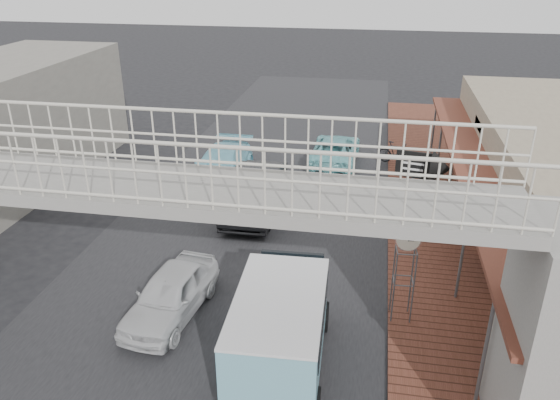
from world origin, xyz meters
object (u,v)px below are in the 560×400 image
at_px(motorcycle_near, 431,211).
at_px(motorcycle_far, 396,153).
at_px(white_hatchback, 171,294).
at_px(arrow_sign, 438,169).
at_px(angkot_curb, 335,149).
at_px(angkot_far, 221,166).
at_px(dark_sedan, 256,192).
at_px(street_clock, 407,243).
at_px(angkot_van, 280,321).

bearing_deg(motorcycle_near, motorcycle_far, 33.26).
distance_m(white_hatchback, arrow_sign, 9.40).
xyz_separation_m(white_hatchback, angkot_curb, (3.35, 12.67, -0.03)).
height_order(angkot_curb, angkot_far, angkot_far).
relative_size(white_hatchback, angkot_far, 0.77).
distance_m(white_hatchback, dark_sedan, 6.83).
bearing_deg(arrow_sign, motorcycle_far, 110.60).
bearing_deg(street_clock, white_hatchback, -175.85).
xyz_separation_m(dark_sedan, arrow_sign, (6.39, -1.10, 1.80)).
height_order(angkot_van, motorcycle_near, angkot_van).
bearing_deg(dark_sedan, white_hatchback, -98.04).
distance_m(angkot_van, motorcycle_far, 14.50).
height_order(angkot_curb, street_clock, street_clock).
height_order(angkot_curb, motorcycle_near, angkot_curb).
distance_m(dark_sedan, angkot_curb, 6.41).
bearing_deg(dark_sedan, angkot_far, 127.64).
xyz_separation_m(angkot_curb, angkot_far, (-4.61, -3.26, 0.09)).
relative_size(white_hatchback, dark_sedan, 0.77).
height_order(white_hatchback, angkot_curb, white_hatchback).
bearing_deg(street_clock, motorcycle_near, 74.59).
relative_size(angkot_van, motorcycle_near, 2.39).
relative_size(angkot_van, street_clock, 1.66).
distance_m(angkot_curb, arrow_sign, 8.25).
bearing_deg(street_clock, dark_sedan, 128.03).
relative_size(angkot_curb, street_clock, 1.63).
height_order(white_hatchback, angkot_van, angkot_van).
bearing_deg(motorcycle_near, dark_sedan, 111.09).
bearing_deg(arrow_sign, dark_sedan, -178.15).
distance_m(white_hatchback, angkot_curb, 13.11).
bearing_deg(angkot_van, motorcycle_far, 76.40).
xyz_separation_m(angkot_far, arrow_sign, (8.50, -3.74, 1.89)).
bearing_deg(motorcycle_near, arrow_sign, -163.40).
relative_size(motorcycle_near, motorcycle_far, 1.08).
height_order(motorcycle_near, street_clock, street_clock).
height_order(white_hatchback, motorcycle_far, white_hatchback).
distance_m(street_clock, arrow_sign, 4.93).
height_order(white_hatchback, dark_sedan, dark_sedan).
bearing_deg(white_hatchback, dark_sedan, 89.47).
bearing_deg(motorcycle_far, angkot_far, 138.98).
bearing_deg(motorcycle_near, white_hatchback, 154.23).
xyz_separation_m(dark_sedan, angkot_far, (-2.11, 2.64, -0.10)).
height_order(angkot_van, arrow_sign, arrow_sign).
relative_size(dark_sedan, motorcycle_near, 2.59).
distance_m(motorcycle_far, street_clock, 11.85).
distance_m(angkot_curb, angkot_van, 14.30).
relative_size(angkot_van, arrow_sign, 1.47).
bearing_deg(white_hatchback, angkot_curb, 81.80).
height_order(white_hatchback, motorcycle_near, white_hatchback).
bearing_deg(street_clock, angkot_curb, 99.47).
distance_m(dark_sedan, street_clock, 8.09).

